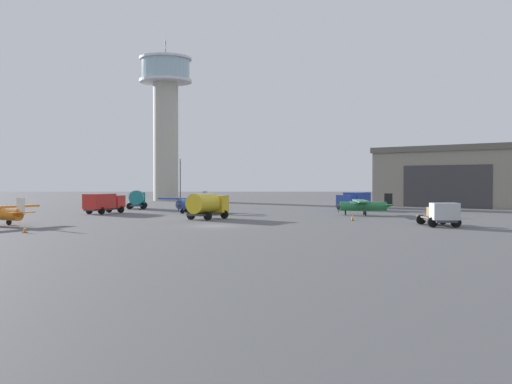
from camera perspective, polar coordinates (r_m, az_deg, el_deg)
The scene contains 13 objects.
ground_plane at distance 61.02m, azimuth -3.87°, elevation -3.18°, with size 400.00×400.00×0.00m, color #545456.
control_tower at distance 142.46m, azimuth -8.43°, elevation 7.59°, with size 11.90×11.90×36.70m.
hangar at distance 116.79m, azimuth 19.45°, elevation 1.36°, with size 36.16×35.68×10.54m.
airplane_blue at distance 86.54m, azimuth -5.95°, elevation -1.01°, with size 9.70×7.77×3.02m.
airplane_green at distance 81.09m, azimuth 10.04°, elevation -1.21°, with size 7.64×9.73×2.87m.
truck_box_red at distance 86.53m, azimuth -14.01°, elevation -0.94°, with size 4.72×7.20×2.73m.
truck_fuel_tanker_teal at distance 99.96m, azimuth -11.05°, elevation -0.60°, with size 3.58×5.80×3.00m.
truck_fuel_tanker_yellow at distance 71.69m, azimuth -4.59°, elevation -1.19°, with size 4.88×6.12×3.04m.
truck_box_blue at distance 96.00m, azimuth 9.14°, elevation -0.74°, with size 5.94×6.26×2.71m.
truck_flatbed_silver at distance 62.70m, azimuth 16.84°, elevation -2.03°, with size 3.32×6.45×2.37m.
light_post_east at distance 114.28m, azimuth -7.09°, elevation 1.38°, with size 0.44×0.44×8.76m.
traffic_cone_near_left at distance 56.39m, azimuth -20.77°, elevation -3.27°, with size 0.36×0.36×0.62m.
traffic_cone_near_right at distance 70.00m, azimuth 8.99°, elevation -2.38°, with size 0.36×0.36×0.68m.
Camera 1 is at (3.13, -60.78, 4.45)m, focal length 42.85 mm.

